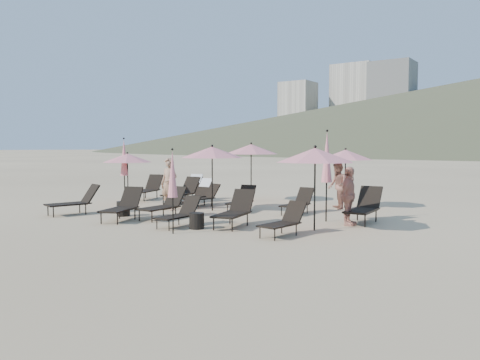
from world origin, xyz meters
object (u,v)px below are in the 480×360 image
Objects in this scene: lounger_2 at (164,204)px; lounger_4 at (235,210)px; lounger_13 at (148,188)px; umbrella_open_1 at (212,152)px; lounger_7 at (197,193)px; umbrella_closed_1 at (327,158)px; beachgoer_a at (169,184)px; umbrella_closed_2 at (124,158)px; side_table_0 at (123,209)px; lounger_5 at (284,220)px; lounger_3 at (179,213)px; umbrella_closed_0 at (173,174)px; beachgoer_b at (337,186)px; lounger_9 at (242,199)px; beachgoer_c at (349,196)px; lounger_1 at (123,205)px; lounger_8 at (203,196)px; lounger_6 at (190,189)px; umbrella_open_3 at (251,149)px; lounger_10 at (298,202)px; lounger_0 at (75,201)px; umbrella_open_4 at (346,155)px; side_table_1 at (197,221)px; lounger_12 at (182,191)px; umbrella_open_2 at (315,155)px; lounger_11 at (364,206)px; umbrella_open_0 at (127,158)px.

lounger_4 is at bearing 1.14° from lounger_2.
lounger_13 is 0.82× the size of umbrella_open_1.
umbrella_closed_1 reaches higher than lounger_7.
umbrella_closed_1 reaches higher than beachgoer_a.
side_table_0 is (2.59, -2.32, -1.61)m from umbrella_closed_2.
lounger_3 is at bearing -164.47° from lounger_5.
umbrella_open_1 reaches higher than umbrella_closed_0.
umbrella_open_1 is 4.79m from beachgoer_b.
beachgoer_c is at bearing -22.49° from lounger_9.
umbrella_open_1 reaches higher than beachgoer_c.
umbrella_closed_0 is (2.07, -1.77, 1.11)m from lounger_2.
beachgoer_c is at bearing 7.14° from lounger_1.
lounger_7 is 1.07× the size of lounger_8.
umbrella_open_3 reaches higher than lounger_6.
lounger_9 is 0.84× the size of lounger_13.
side_table_0 is at bearing -69.96° from lounger_13.
lounger_10 is (1.57, 4.27, 0.01)m from lounger_3.
lounger_0 is 9.87m from umbrella_open_4.
umbrella_closed_1 is at bearing 3.33° from umbrella_closed_2.
umbrella_closed_2 is 5.93× the size of side_table_1.
umbrella_open_1 is (2.39, -1.04, 1.61)m from lounger_12.
lounger_1 is at bearing -93.30° from umbrella_open_3.
umbrella_closed_1 reaches higher than lounger_3.
umbrella_open_2 is 1.36× the size of beachgoer_c.
lounger_11 is at bearing -12.22° from lounger_9.
lounger_9 is at bearing -62.31° from umbrella_open_3.
lounger_10 is at bearing 119.23° from lounger_5.
umbrella_closed_2 is at bearing -139.74° from umbrella_open_0.
umbrella_closed_2 is at bearing 155.67° from side_table_1.
umbrella_open_2 is (0.30, 1.15, 1.67)m from lounger_5.
lounger_1 is 0.78× the size of umbrella_open_1.
umbrella_open_0 reaches higher than lounger_8.
lounger_2 is at bearing -122.03° from umbrella_open_4.
beachgoer_b reaches higher than side_table_1.
beachgoer_b is at bearing 76.24° from side_table_1.
lounger_9 is 2.71m from beachgoer_a.
umbrella_closed_2 is at bearing 172.77° from umbrella_open_2.
umbrella_closed_1 is at bearing 5.93° from lounger_8.
lounger_10 is 0.80× the size of beachgoer_a.
beachgoer_a is (0.11, -1.69, 0.46)m from lounger_7.
lounger_4 is 4.30m from beachgoer_a.
beachgoer_c is at bearing 79.69° from lounger_5.
lounger_9 is at bearing 69.12° from lounger_2.
umbrella_open_0 is at bearing 147.81° from umbrella_closed_0.
umbrella_closed_0 is at bearing -120.04° from umbrella_closed_1.
umbrella_open_0 is 1.21× the size of beachgoer_c.
lounger_12 is 0.79× the size of umbrella_open_1.
umbrella_open_4 is (5.95, 2.52, 1.51)m from lounger_12.
lounger_9 is at bearing -131.34° from umbrella_open_4.
lounger_5 is at bearing -23.26° from beachgoer_a.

